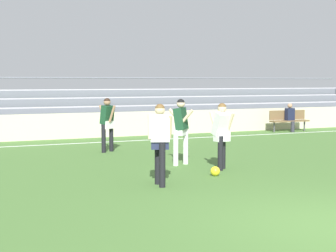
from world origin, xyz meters
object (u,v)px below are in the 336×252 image
(bench_near_bin, at_px, (289,119))
(soccer_ball, at_px, (215,171))
(player_dark_dropping_back, at_px, (181,126))
(spectator_seated, at_px, (290,115))
(player_white_wide_right, at_px, (222,130))
(bleacher_stand, at_px, (115,108))
(player_white_on_ball, at_px, (160,137))
(player_dark_deep_cover, at_px, (107,120))

(bench_near_bin, bearing_deg, soccer_ball, -134.54)
(player_dark_dropping_back, distance_m, soccer_ball, 1.94)
(soccer_ball, bearing_deg, spectator_seated, 45.04)
(bench_near_bin, bearing_deg, player_white_wide_right, -135.06)
(bleacher_stand, bearing_deg, bench_near_bin, -25.53)
(player_white_on_ball, height_order, player_dark_dropping_back, player_dark_dropping_back)
(bench_near_bin, relative_size, player_white_on_ball, 1.07)
(bleacher_stand, height_order, soccer_ball, bleacher_stand)
(bench_near_bin, distance_m, player_dark_dropping_back, 10.06)
(bleacher_stand, xyz_separation_m, player_white_on_ball, (-2.65, -11.67, 0.03))
(bench_near_bin, distance_m, soccer_ball, 11.15)
(player_white_on_ball, relative_size, player_dark_dropping_back, 0.99)
(spectator_seated, relative_size, soccer_ball, 5.50)
(player_white_on_ball, bearing_deg, player_dark_dropping_back, 56.45)
(player_white_wide_right, height_order, player_dark_dropping_back, player_dark_dropping_back)
(player_white_on_ball, relative_size, player_dark_deep_cover, 1.03)
(bleacher_stand, height_order, bench_near_bin, bleacher_stand)
(spectator_seated, bearing_deg, bleacher_stand, 153.67)
(player_dark_deep_cover, xyz_separation_m, soccer_ball, (1.13, -4.78, -0.86))
(bench_near_bin, relative_size, player_dark_deep_cover, 1.10)
(player_white_on_ball, bearing_deg, spectator_seated, 41.65)
(spectator_seated, relative_size, player_dark_dropping_back, 0.71)
(bleacher_stand, relative_size, player_dark_dropping_back, 15.60)
(player_white_wide_right, xyz_separation_m, soccer_ball, (-0.54, -0.68, -0.85))
(bench_near_bin, bearing_deg, player_dark_dropping_back, -141.76)
(bench_near_bin, relative_size, soccer_ball, 8.18)
(player_dark_deep_cover, distance_m, player_dark_dropping_back, 3.23)
(player_white_on_ball, distance_m, player_dark_dropping_back, 2.68)
(player_white_on_ball, bearing_deg, bleacher_stand, 77.23)
(player_dark_deep_cover, distance_m, soccer_ball, 4.99)
(bleacher_stand, distance_m, player_dark_dropping_back, 9.51)
(player_white_wide_right, bearing_deg, bleacher_stand, 87.03)
(bleacher_stand, distance_m, soccer_ball, 11.24)
(player_dark_deep_cover, bearing_deg, soccer_ball, -76.67)
(spectator_seated, height_order, player_dark_deep_cover, player_dark_deep_cover)
(spectator_seated, xyz_separation_m, soccer_ball, (-7.82, -7.83, -0.59))
(player_white_wide_right, bearing_deg, bench_near_bin, 44.94)
(player_white_on_ball, distance_m, player_dark_deep_cover, 5.31)
(player_white_on_ball, distance_m, soccer_ball, 1.87)
(player_white_wide_right, bearing_deg, player_white_on_ball, -150.34)
(player_white_wide_right, height_order, player_white_on_ball, player_white_on_ball)
(spectator_seated, xyz_separation_m, player_white_wide_right, (-7.28, -7.14, 0.26))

